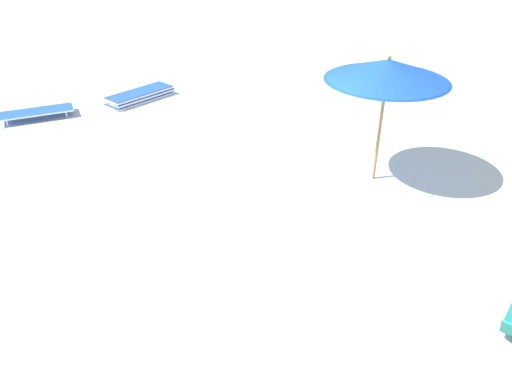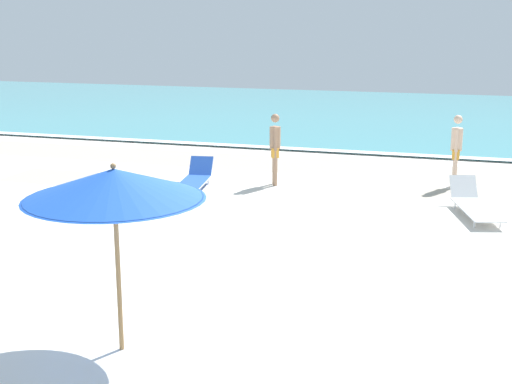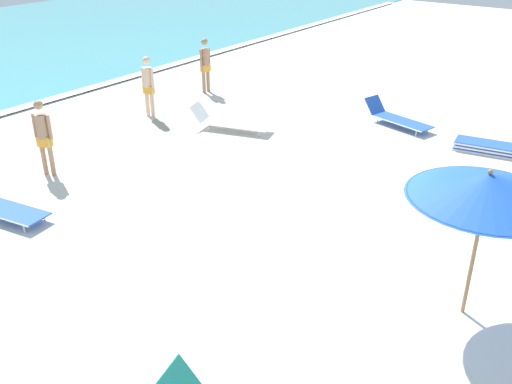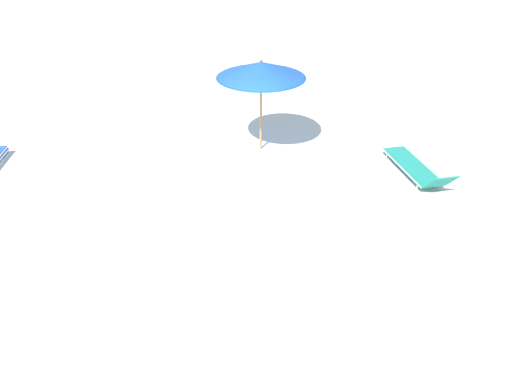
% 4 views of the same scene
% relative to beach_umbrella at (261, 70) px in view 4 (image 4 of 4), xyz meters
% --- Properties ---
extents(ground_plane, '(60.00, 60.00, 0.16)m').
position_rel_beach_umbrella_xyz_m(ground_plane, '(0.62, 2.48, -2.19)').
color(ground_plane, silver).
extents(beach_umbrella, '(2.17, 2.17, 2.36)m').
position_rel_beach_umbrella_xyz_m(beach_umbrella, '(0.00, 0.00, 0.00)').
color(beach_umbrella, '#9E7547').
rests_on(beach_umbrella, ground_plane).
extents(sun_lounger_beside_umbrella, '(1.11, 2.31, 0.62)m').
position_rel_beach_umbrella_xyz_m(sun_lounger_beside_umbrella, '(-3.72, 1.27, -1.89)').
color(sun_lounger_beside_umbrella, '#1E8475').
rests_on(sun_lounger_beside_umbrella, ground_plane).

